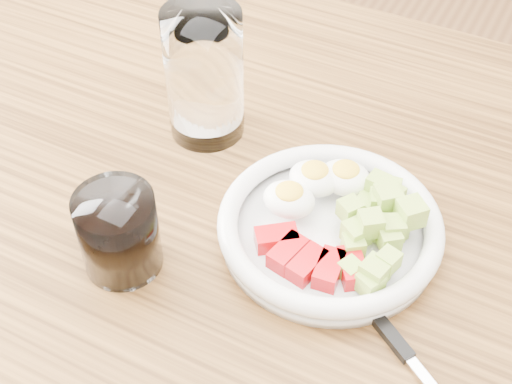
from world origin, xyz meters
The scene contains 5 objects.
dining_table centered at (0.00, 0.00, 0.67)m, with size 1.50×0.90×0.77m.
bowl centered at (0.08, 0.01, 0.79)m, with size 0.23×0.23×0.06m.
fork centered at (0.18, -0.08, 0.77)m, with size 0.17×0.12×0.01m.
water_glass centered at (-0.12, 0.10, 0.85)m, with size 0.09×0.09×0.16m, color white.
coffee_glass centered at (-0.10, -0.11, 0.81)m, with size 0.08×0.08×0.09m.
Camera 1 is at (0.23, -0.45, 1.33)m, focal length 50.00 mm.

